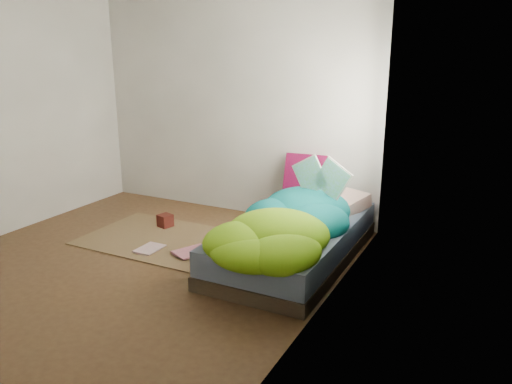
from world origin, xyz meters
TOP-DOWN VIEW (x-y plane):
  - ground at (0.00, 0.00)m, footprint 3.50×3.50m
  - room_walls at (0.01, 0.01)m, footprint 3.54×3.54m
  - bed at (1.22, 0.72)m, footprint 1.00×2.00m
  - duvet at (1.22, 0.50)m, footprint 0.96×1.84m
  - rug at (-0.15, 0.55)m, footprint 1.60×1.10m
  - pillow_floral at (1.39, 1.42)m, footprint 0.69×0.57m
  - pillow_magenta at (0.96, 1.63)m, footprint 0.46×0.18m
  - open_book at (1.35, 1.00)m, footprint 0.50×0.19m
  - wooden_box at (-0.36, 0.86)m, footprint 0.17×0.17m
  - floor_book_a at (-0.19, 0.25)m, footprint 0.20×0.28m
  - floor_book_b at (0.22, 0.41)m, footprint 0.36×0.40m
  - floor_book_c at (0.45, 0.17)m, footprint 0.34×0.37m

SIDE VIEW (x-z plane):
  - ground at x=0.00m, z-range 0.00..0.00m
  - rug at x=-0.15m, z-range 0.00..0.01m
  - floor_book_a at x=-0.19m, z-range 0.01..0.03m
  - floor_book_c at x=0.45m, z-range 0.01..0.03m
  - floor_book_b at x=0.22m, z-range 0.01..0.04m
  - wooden_box at x=-0.36m, z-range 0.01..0.15m
  - bed at x=1.22m, z-range 0.00..0.34m
  - pillow_floral at x=1.39m, z-range 0.34..0.47m
  - duvet at x=1.22m, z-range 0.34..0.68m
  - pillow_magenta at x=0.96m, z-range 0.34..0.79m
  - open_book at x=1.35m, z-range 0.68..0.98m
  - room_walls at x=0.01m, z-range 0.32..2.94m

